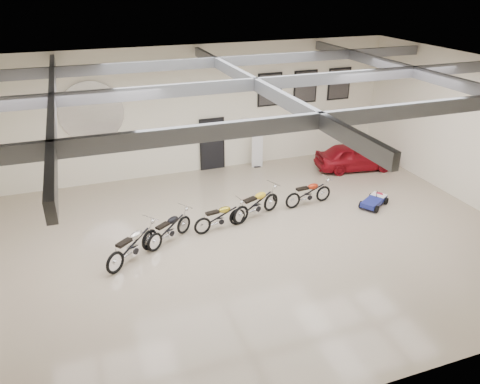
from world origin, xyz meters
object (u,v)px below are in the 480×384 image
object	(u,v)px
motorcycle_yellow	(256,203)
go_kart	(376,198)
motorcycle_gold	(220,216)
motorcycle_red	(309,192)
motorcycle_silver	(132,245)
banner_stand	(257,148)
vintage_car	(355,157)
motorcycle_black	(169,228)

from	to	relation	value
motorcycle_yellow	go_kart	distance (m)	4.30
motorcycle_gold	motorcycle_red	world-z (taller)	motorcycle_red
motorcycle_silver	motorcycle_red	size ratio (longest dim) A/B	1.10
banner_stand	go_kart	size ratio (longest dim) A/B	1.17
banner_stand	vintage_car	xyz separation A→B (m)	(3.69, -1.59, -0.29)
motorcycle_silver	motorcycle_black	bearing A→B (deg)	-9.51
motorcycle_black	motorcycle_gold	distance (m)	1.67
motorcycle_silver	go_kart	size ratio (longest dim) A/B	1.38
motorcycle_black	motorcycle_yellow	distance (m)	3.08
motorcycle_yellow	motorcycle_gold	bearing A→B (deg)	172.85
go_kart	vintage_car	size ratio (longest dim) A/B	0.45
motorcycle_silver	motorcycle_gold	bearing A→B (deg)	-21.76
motorcycle_black	go_kart	size ratio (longest dim) A/B	1.25
motorcycle_gold	vintage_car	xyz separation A→B (m)	(6.74, 2.91, 0.09)
motorcycle_silver	vintage_car	xyz separation A→B (m)	(9.58, 3.78, 0.04)
motorcycle_black	go_kart	world-z (taller)	motorcycle_black
motorcycle_silver	vintage_car	distance (m)	10.30
go_kart	motorcycle_red	bearing A→B (deg)	127.81
motorcycle_gold	go_kart	distance (m)	5.64
motorcycle_silver	vintage_car	world-z (taller)	vintage_car
motorcycle_red	banner_stand	bearing A→B (deg)	88.99
banner_stand	motorcycle_black	distance (m)	6.66
go_kart	motorcycle_black	bearing A→B (deg)	148.16
motorcycle_silver	vintage_car	bearing A→B (deg)	-17.30
motorcycle_silver	motorcycle_yellow	world-z (taller)	motorcycle_silver
motorcycle_silver	go_kart	distance (m)	8.50
vintage_car	banner_stand	bearing A→B (deg)	75.74
motorcycle_red	motorcycle_black	bearing A→B (deg)	-177.37
motorcycle_black	motorcycle_red	world-z (taller)	motorcycle_red
motorcycle_yellow	motorcycle_red	world-z (taller)	motorcycle_yellow
motorcycle_yellow	motorcycle_red	size ratio (longest dim) A/B	1.09
motorcycle_gold	motorcycle_yellow	distance (m)	1.42
banner_stand	vintage_car	size ratio (longest dim) A/B	0.52
motorcycle_gold	motorcycle_yellow	xyz separation A→B (m)	(1.37, 0.37, 0.05)
motorcycle_yellow	go_kart	size ratio (longest dim) A/B	1.37
motorcycle_black	motorcycle_gold	xyz separation A→B (m)	(1.66, 0.21, -0.01)
banner_stand	motorcycle_red	world-z (taller)	banner_stand
motorcycle_black	go_kart	distance (m)	7.29
motorcycle_gold	go_kart	bearing A→B (deg)	-12.06
motorcycle_black	motorcycle_gold	bearing A→B (deg)	-27.69
motorcycle_red	go_kart	bearing A→B (deg)	-26.87
motorcycle_black	vintage_car	bearing A→B (deg)	-14.47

